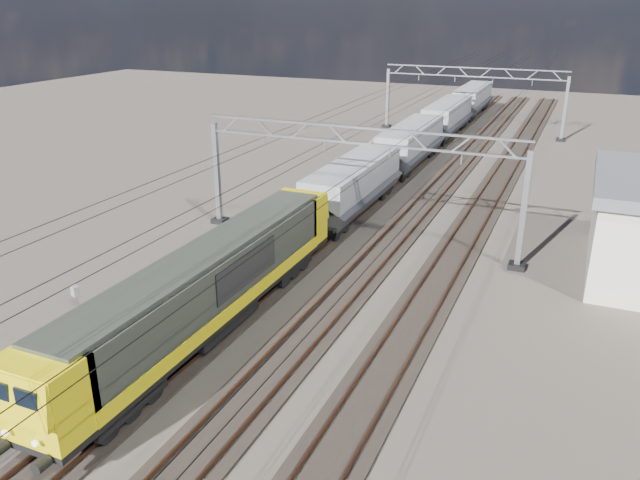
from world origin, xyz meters
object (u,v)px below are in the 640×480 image
at_px(catenary_gantry_mid, 356,181).
at_px(hopper_wagon_lead, 354,183).
at_px(hopper_wagon_mid, 411,142).
at_px(trackside_cabinet, 75,292).
at_px(hopper_wagon_fourth, 472,98).
at_px(locomotive, 209,285).
at_px(catenary_gantry_far, 472,98).
at_px(hopper_wagon_third, 447,116).

height_order(catenary_gantry_mid, hopper_wagon_lead, catenary_gantry_mid).
bearing_deg(hopper_wagon_mid, trackside_cabinet, -102.30).
bearing_deg(hopper_wagon_fourth, hopper_wagon_mid, -90.00).
bearing_deg(locomotive, hopper_wagon_fourth, 90.00).
xyz_separation_m(hopper_wagon_fourth, trackside_cabinet, (-7.10, -60.97, -1.32)).
xyz_separation_m(catenary_gantry_far, hopper_wagon_mid, (-2.00, -16.75, -1.67)).
distance_m(catenary_gantry_far, hopper_wagon_lead, 31.06).
xyz_separation_m(catenary_gantry_mid, hopper_wagon_third, (-2.00, 33.45, -1.67)).
xyz_separation_m(catenary_gantry_far, locomotive, (-2.00, -48.64, -1.58)).
bearing_deg(hopper_wagon_third, hopper_wagon_fourth, 90.00).
bearing_deg(hopper_wagon_third, catenary_gantry_mid, -86.58).
xyz_separation_m(hopper_wagon_lead, hopper_wagon_mid, (0.00, 14.20, 0.00)).
bearing_deg(hopper_wagon_third, locomotive, -90.00).
xyz_separation_m(catenary_gantry_mid, trackside_cabinet, (-9.10, -13.31, -2.99)).
bearing_deg(catenary_gantry_mid, hopper_wagon_fourth, 92.40).
bearing_deg(catenary_gantry_far, hopper_wagon_mid, -96.81).
height_order(catenary_gantry_far, trackside_cabinet, catenary_gantry_far).
distance_m(hopper_wagon_lead, hopper_wagon_third, 28.40).
bearing_deg(catenary_gantry_far, catenary_gantry_mid, -90.00).
relative_size(locomotive, hopper_wagon_third, 1.62).
xyz_separation_m(hopper_wagon_mid, hopper_wagon_fourth, (0.00, 28.40, 0.00)).
bearing_deg(hopper_wagon_third, hopper_wagon_mid, -90.00).
height_order(hopper_wagon_lead, hopper_wagon_mid, same).
bearing_deg(catenary_gantry_far, trackside_cabinet, -100.45).
distance_m(catenary_gantry_mid, catenary_gantry_far, 36.00).
height_order(hopper_wagon_lead, hopper_wagon_fourth, same).
distance_m(catenary_gantry_far, trackside_cabinet, 50.23).
bearing_deg(hopper_wagon_fourth, locomotive, -90.00).
bearing_deg(hopper_wagon_lead, locomotive, -90.00).
height_order(hopper_wagon_third, trackside_cabinet, hopper_wagon_third).
height_order(catenary_gantry_far, locomotive, catenary_gantry_far).
relative_size(locomotive, trackside_cabinet, 17.53).
xyz_separation_m(catenary_gantry_far, hopper_wagon_third, (-2.00, -2.55, -1.67)).
relative_size(hopper_wagon_third, trackside_cabinet, 10.80).
bearing_deg(hopper_wagon_third, trackside_cabinet, -98.63).
distance_m(catenary_gantry_mid, hopper_wagon_third, 33.55).
distance_m(hopper_wagon_lead, hopper_wagon_fourth, 42.60).
height_order(hopper_wagon_lead, hopper_wagon_third, same).
bearing_deg(trackside_cabinet, locomotive, 26.09).
height_order(locomotive, hopper_wagon_mid, locomotive).
xyz_separation_m(catenary_gantry_mid, hopper_wagon_lead, (-2.00, 5.05, -1.67)).
height_order(hopper_wagon_mid, hopper_wagon_third, same).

